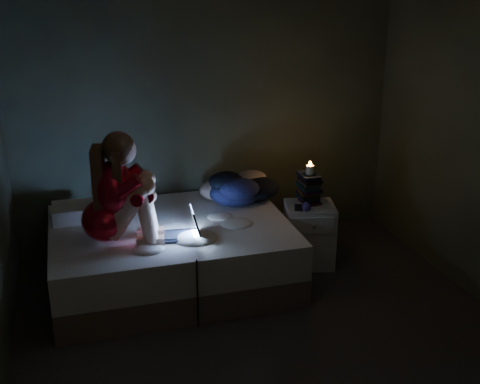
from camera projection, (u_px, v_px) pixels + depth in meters
name	position (u px, v px, depth m)	size (l,w,h in m)	color
floor	(272.00, 344.00, 4.43)	(3.60, 3.80, 0.02)	black
wall_back	(208.00, 110.00, 5.70)	(3.60, 0.02, 2.60)	#343828
wall_front	(447.00, 329.00, 2.25)	(3.60, 0.02, 2.60)	#343828
bed	(171.00, 254.00, 5.19)	(1.95, 1.46, 0.54)	beige
pillow	(79.00, 212.00, 5.19)	(0.44, 0.31, 0.13)	silver
woman	(103.00, 189.00, 4.61)	(0.55, 0.36, 0.89)	maroon
laptop	(177.00, 223.00, 4.81)	(0.35, 0.25, 0.25)	black
clothes_pile	(236.00, 186.00, 5.51)	(0.51, 0.41, 0.31)	#161740
nightstand	(309.00, 235.00, 5.51)	(0.43, 0.38, 0.57)	silver
book_stack	(309.00, 190.00, 5.44)	(0.19, 0.25, 0.24)	black
candle	(310.00, 173.00, 5.38)	(0.07, 0.07, 0.08)	beige
phone	(301.00, 209.00, 5.32)	(0.07, 0.14, 0.01)	black
blue_orb	(310.00, 207.00, 5.26)	(0.08, 0.08, 0.08)	navy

